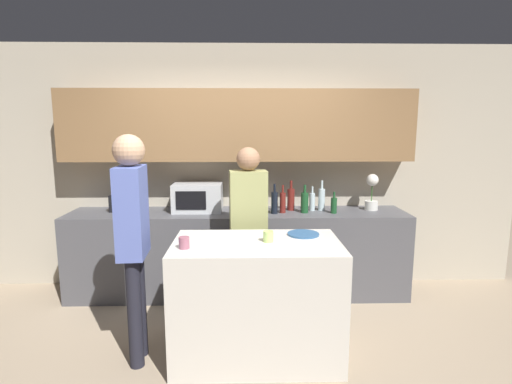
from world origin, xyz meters
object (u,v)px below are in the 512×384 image
(microwave, at_px, (198,197))
(bottle_3, at_px, (291,199))
(bottle_5, at_px, (312,201))
(person_left, at_px, (133,229))
(bottle_6, at_px, (322,199))
(plate_on_island, at_px, (303,234))
(toaster, at_px, (123,203))
(bottle_0, at_px, (264,205))
(cup_1, at_px, (184,243))
(bottle_2, at_px, (283,202))
(potted_plant, at_px, (372,192))
(bottle_4, at_px, (305,202))
(cup_0, at_px, (268,236))
(bottle_1, at_px, (274,202))
(bottle_7, at_px, (334,205))
(person_center, at_px, (248,219))

(microwave, relative_size, bottle_3, 1.59)
(bottle_5, xyz_separation_m, person_left, (-1.56, -1.32, 0.05))
(bottle_6, xyz_separation_m, plate_on_island, (-0.35, -1.07, -0.09))
(toaster, height_order, plate_on_island, toaster)
(toaster, distance_m, bottle_0, 1.52)
(bottle_3, height_order, plate_on_island, bottle_3)
(toaster, relative_size, person_left, 0.15)
(toaster, bearing_deg, bottle_3, 0.05)
(bottle_0, bearing_deg, bottle_3, 25.05)
(microwave, relative_size, cup_1, 6.05)
(bottle_2, relative_size, bottle_5, 1.12)
(microwave, relative_size, bottle_2, 1.75)
(bottle_0, distance_m, bottle_2, 0.20)
(bottle_2, xyz_separation_m, bottle_6, (0.43, 0.11, 0.01))
(potted_plant, bearing_deg, microwave, -179.95)
(microwave, bearing_deg, bottle_4, -6.23)
(toaster, bearing_deg, plate_on_island, -31.22)
(bottle_0, bearing_deg, cup_0, -90.64)
(bottle_0, relative_size, bottle_1, 0.72)
(bottle_7, height_order, plate_on_island, bottle_7)
(potted_plant, relative_size, bottle_2, 1.33)
(potted_plant, height_order, person_center, person_center)
(bottle_2, xyz_separation_m, bottle_4, (0.23, -0.00, 0.00))
(toaster, height_order, bottle_5, bottle_5)
(bottle_3, relative_size, bottle_4, 1.10)
(cup_0, height_order, person_left, person_left)
(toaster, bearing_deg, person_left, -70.28)
(microwave, height_order, cup_1, microwave)
(bottle_2, relative_size, bottle_6, 0.90)
(bottle_3, height_order, bottle_7, bottle_3)
(microwave, height_order, bottle_7, microwave)
(person_center, bearing_deg, bottle_3, -131.18)
(bottle_0, bearing_deg, potted_plant, 6.74)
(bottle_7, bearing_deg, cup_1, -137.26)
(microwave, distance_m, bottle_0, 0.72)
(potted_plant, relative_size, bottle_6, 1.20)
(bottle_6, xyz_separation_m, cup_0, (-0.65, -1.26, -0.06))
(bottle_4, height_order, cup_1, bottle_4)
(bottle_4, xyz_separation_m, person_center, (-0.60, -0.52, -0.06))
(bottle_2, bearing_deg, cup_0, -100.57)
(microwave, xyz_separation_m, person_center, (0.54, -0.65, -0.09))
(bottle_4, relative_size, plate_on_island, 1.14)
(cup_0, xyz_separation_m, cup_1, (-0.62, -0.15, 0.00))
(microwave, height_order, toaster, microwave)
(microwave, height_order, bottle_5, microwave)
(microwave, bearing_deg, bottle_5, -0.76)
(bottle_3, bearing_deg, bottle_4, -44.17)
(microwave, xyz_separation_m, plate_on_island, (0.99, -1.09, -0.12))
(plate_on_island, relative_size, cup_1, 3.03)
(bottle_2, distance_m, plate_on_island, 0.97)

